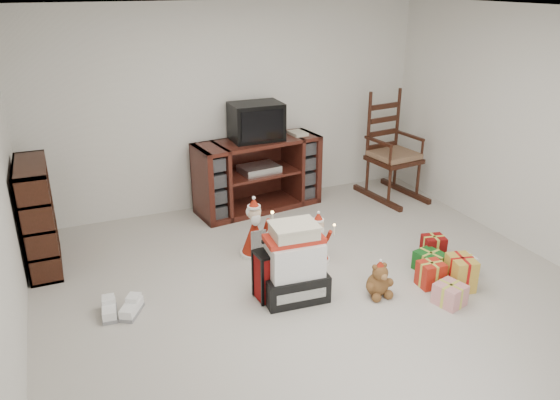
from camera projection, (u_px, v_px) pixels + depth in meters
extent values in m
cube|color=beige|center=(320.00, 296.00, 5.05)|extent=(5.00, 5.00, 0.01)
cube|color=silver|center=(329.00, 11.00, 4.11)|extent=(5.00, 5.00, 0.01)
cube|color=white|center=(231.00, 108.00, 6.71)|extent=(5.00, 0.01, 2.50)
cube|color=white|center=(546.00, 137.00, 5.48)|extent=(0.01, 5.00, 2.50)
cube|color=#401912|center=(258.00, 174.00, 6.83)|extent=(1.63, 0.76, 0.90)
cube|color=#B2B2B4|center=(259.00, 169.00, 6.77)|extent=(0.51, 0.39, 0.09)
cube|color=#36170E|center=(38.00, 216.00, 5.40)|extent=(0.30, 0.89, 1.09)
cube|color=#36170E|center=(394.00, 159.00, 7.15)|extent=(0.65, 0.63, 0.06)
cube|color=brown|center=(394.00, 155.00, 7.12)|extent=(0.60, 0.58, 0.07)
cube|color=#36170E|center=(386.00, 119.00, 7.18)|extent=(0.49, 0.13, 0.89)
cube|color=#36170E|center=(391.00, 194.00, 7.33)|extent=(0.70, 1.02, 0.07)
cube|color=black|center=(294.00, 284.00, 4.99)|extent=(0.60, 0.46, 0.26)
cube|color=white|center=(294.00, 257.00, 4.88)|extent=(0.51, 0.41, 0.31)
cube|color=#B12314|center=(294.00, 239.00, 4.82)|extent=(0.54, 0.32, 0.05)
cube|color=beige|center=(294.00, 231.00, 4.79)|extent=(0.41, 0.32, 0.10)
cube|color=maroon|center=(276.00, 273.00, 4.96)|extent=(0.38, 0.22, 0.48)
cube|color=black|center=(272.00, 239.00, 4.92)|extent=(0.20, 0.04, 0.03)
ellipsoid|color=brown|center=(378.00, 284.00, 5.03)|extent=(0.22, 0.19, 0.23)
sphere|color=brown|center=(380.00, 273.00, 4.96)|extent=(0.15, 0.15, 0.15)
cone|color=maroon|center=(318.00, 245.00, 5.61)|extent=(0.26, 0.26, 0.36)
sphere|color=beige|center=(318.00, 225.00, 5.52)|extent=(0.12, 0.12, 0.12)
cone|color=maroon|center=(318.00, 217.00, 5.48)|extent=(0.11, 0.11, 0.09)
cylinder|color=silver|center=(334.00, 230.00, 5.50)|extent=(0.02, 0.02, 0.11)
cone|color=maroon|center=(255.00, 236.00, 5.72)|extent=(0.30, 0.30, 0.43)
sphere|color=beige|center=(254.00, 213.00, 5.62)|extent=(0.15, 0.15, 0.15)
cone|color=maroon|center=(254.00, 203.00, 5.58)|extent=(0.13, 0.13, 0.11)
cylinder|color=silver|center=(272.00, 219.00, 5.59)|extent=(0.02, 0.02, 0.13)
cube|color=white|center=(109.00, 312.00, 4.72)|extent=(0.15, 0.30, 0.10)
cube|color=white|center=(131.00, 307.00, 4.79)|extent=(0.26, 0.32, 0.10)
cube|color=#B12314|center=(430.00, 274.00, 5.18)|extent=(0.24, 0.24, 0.24)
cube|color=#196623|center=(431.00, 259.00, 5.45)|extent=(0.24, 0.24, 0.24)
cube|color=gold|center=(460.00, 276.00, 5.15)|extent=(0.24, 0.24, 0.24)
cube|color=white|center=(449.00, 292.00, 4.89)|extent=(0.24, 0.24, 0.24)
cube|color=white|center=(462.00, 263.00, 5.38)|extent=(0.24, 0.24, 0.24)
cube|color=maroon|center=(434.00, 248.00, 5.68)|extent=(0.24, 0.24, 0.24)
cube|color=black|center=(256.00, 121.00, 6.59)|extent=(0.62, 0.44, 0.45)
cube|color=black|center=(263.00, 126.00, 6.40)|extent=(0.52, 0.03, 0.36)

